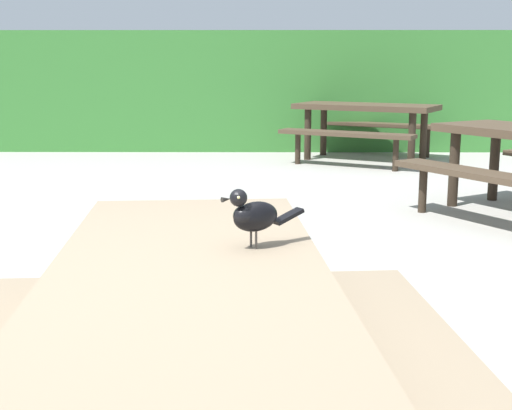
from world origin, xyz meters
name	(u,v)px	position (x,y,z in m)	size (l,w,h in m)	color
hedge_wall	(233,89)	(0.00, 9.34, 0.86)	(28.00, 2.07, 1.71)	#387A33
picnic_table_foreground	(190,324)	(0.23, 0.06, 0.56)	(1.81, 1.85, 0.74)	#84725B
bird_grackle	(253,215)	(0.41, 0.21, 0.84)	(0.25, 0.18, 0.18)	black
picnic_table_mid_left	(366,118)	(1.80, 7.45, 0.56)	(2.30, 2.29, 0.74)	#473828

